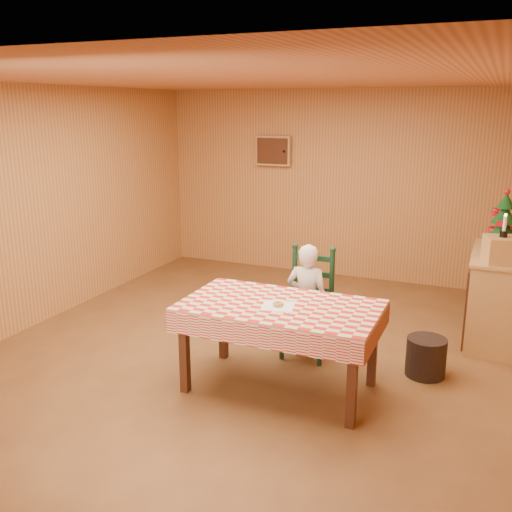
% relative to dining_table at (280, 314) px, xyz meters
% --- Properties ---
extents(ground, '(6.00, 6.00, 0.00)m').
position_rel_dining_table_xyz_m(ground, '(-0.54, 0.54, -0.69)').
color(ground, brown).
rests_on(ground, ground).
extents(cabin_walls, '(5.10, 6.05, 2.65)m').
position_rel_dining_table_xyz_m(cabin_walls, '(-0.54, 1.08, 1.14)').
color(cabin_walls, '#B77B42').
rests_on(cabin_walls, ground).
extents(dining_table, '(1.66, 0.96, 0.77)m').
position_rel_dining_table_xyz_m(dining_table, '(0.00, 0.00, 0.00)').
color(dining_table, '#452212').
rests_on(dining_table, ground).
extents(ladder_chair, '(0.44, 0.40, 1.08)m').
position_rel_dining_table_xyz_m(ladder_chair, '(0.00, 0.79, -0.18)').
color(ladder_chair, black).
rests_on(ladder_chair, ground).
extents(seated_child, '(0.41, 0.27, 1.12)m').
position_rel_dining_table_xyz_m(seated_child, '(0.00, 0.73, -0.13)').
color(seated_child, silver).
rests_on(seated_child, ground).
extents(napkin, '(0.31, 0.31, 0.00)m').
position_rel_dining_table_xyz_m(napkin, '(0.00, -0.05, 0.08)').
color(napkin, white).
rests_on(napkin, dining_table).
extents(donut, '(0.12, 0.12, 0.03)m').
position_rel_dining_table_xyz_m(donut, '(0.00, -0.05, 0.10)').
color(donut, '#C08C45').
rests_on(donut, napkin).
extents(shelf_unit, '(0.54, 1.24, 0.93)m').
position_rel_dining_table_xyz_m(shelf_unit, '(1.66, 1.90, -0.22)').
color(shelf_unit, tan).
rests_on(shelf_unit, ground).
extents(crate, '(0.37, 0.37, 0.25)m').
position_rel_dining_table_xyz_m(crate, '(1.67, 1.50, 0.37)').
color(crate, tan).
rests_on(crate, shelf_unit).
extents(christmas_tree, '(0.34, 0.34, 0.62)m').
position_rel_dining_table_xyz_m(christmas_tree, '(1.67, 2.15, 0.52)').
color(christmas_tree, '#452212').
rests_on(christmas_tree, shelf_unit).
extents(flower_arrangement, '(0.26, 0.26, 0.38)m').
position_rel_dining_table_xyz_m(flower_arrangement, '(1.62, 2.45, 0.43)').
color(flower_arrangement, '#AC0F18').
rests_on(flower_arrangement, shelf_unit).
extents(candle_set, '(0.07, 0.07, 0.22)m').
position_rel_dining_table_xyz_m(candle_set, '(1.67, 1.50, 0.56)').
color(candle_set, black).
rests_on(candle_set, crate).
extents(storage_bin, '(0.38, 0.38, 0.36)m').
position_rel_dining_table_xyz_m(storage_bin, '(1.13, 0.75, -0.51)').
color(storage_bin, black).
rests_on(storage_bin, ground).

